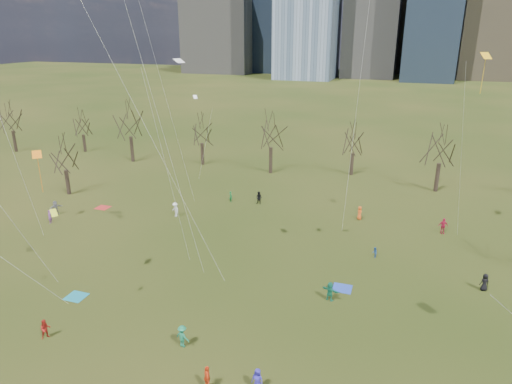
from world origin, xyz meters
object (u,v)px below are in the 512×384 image
(blanket_teal, at_px, (76,297))
(person_0, at_px, (258,379))
(person_4, at_px, (207,378))
(person_2, at_px, (45,329))
(blanket_crimson, at_px, (103,208))
(blanket_navy, at_px, (342,288))

(blanket_teal, distance_m, person_0, 18.24)
(person_4, bearing_deg, person_2, 49.40)
(blanket_crimson, xyz_separation_m, person_4, (25.01, -23.81, 0.82))
(blanket_teal, bearing_deg, blanket_navy, 21.87)
(blanket_crimson, bearing_deg, person_0, -39.31)
(blanket_crimson, relative_size, person_0, 1.06)
(blanket_teal, relative_size, person_0, 1.06)
(person_2, xyz_separation_m, person_4, (13.01, -0.90, 0.09))
(blanket_crimson, height_order, person_0, person_0)
(blanket_teal, relative_size, person_2, 1.07)
(person_0, bearing_deg, blanket_crimson, 147.35)
(blanket_navy, distance_m, person_0, 13.76)
(blanket_crimson, distance_m, person_0, 36.09)
(person_2, bearing_deg, blanket_teal, 56.19)
(person_4, bearing_deg, blanket_crimson, 9.74)
(blanket_navy, relative_size, person_4, 0.95)
(blanket_navy, relative_size, person_0, 1.06)
(blanket_navy, distance_m, person_2, 23.38)
(blanket_teal, distance_m, person_4, 15.81)
(blanket_navy, distance_m, blanket_crimson, 32.55)
(person_0, xyz_separation_m, person_2, (-15.92, -0.06, -0.01))
(blanket_crimson, bearing_deg, person_4, -43.60)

